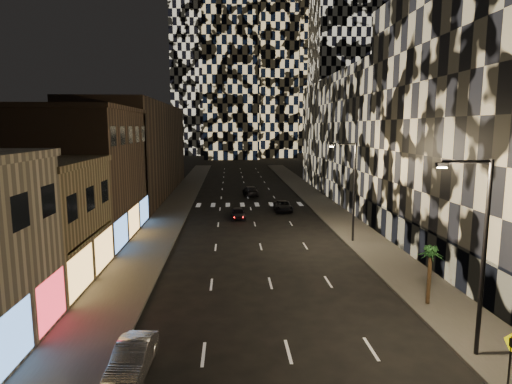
{
  "coord_description": "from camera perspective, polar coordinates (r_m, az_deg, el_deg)",
  "views": [
    {
      "loc": [
        -2.69,
        -7.74,
        10.52
      ],
      "look_at": [
        -0.86,
        21.96,
        6.0
      ],
      "focal_mm": 30.0,
      "sensor_mm": 36.0,
      "label": 1
    }
  ],
  "objects": [
    {
      "name": "streetlight_far",
      "position": [
        39.66,
        12.67,
        0.94
      ],
      "size": [
        2.55,
        0.25,
        9.0
      ],
      "color": "black",
      "rests_on": "sidewalk_right"
    },
    {
      "name": "car_dark_midlane",
      "position": [
        49.54,
        -2.38,
        -2.86
      ],
      "size": [
        1.75,
        3.92,
        1.31
      ],
      "primitive_type": "imported",
      "rotation": [
        0.0,
        0.0,
        0.05
      ],
      "color": "black",
      "rests_on": "ground"
    },
    {
      "name": "ped_sign",
      "position": [
        20.58,
        30.85,
        -17.85
      ],
      "size": [
        0.15,
        0.8,
        2.4
      ],
      "rotation": [
        0.0,
        0.0,
        0.12
      ],
      "color": "black",
      "rests_on": "sidewalk_right"
    },
    {
      "name": "tower_center_low",
      "position": [
        152.3,
        -3.44,
        22.67
      ],
      "size": [
        18.0,
        18.0,
        95.0
      ],
      "primitive_type": "cube",
      "color": "black",
      "rests_on": "ground"
    },
    {
      "name": "car_silver_parked",
      "position": [
        20.46,
        -16.15,
        -20.5
      ],
      "size": [
        1.64,
        4.14,
        1.34
      ],
      "primitive_type": "imported",
      "rotation": [
        0.0,
        0.0,
        -0.06
      ],
      "color": "#98979C",
      "rests_on": "ground"
    },
    {
      "name": "sidewalk_right",
      "position": [
        60.03,
        8.73,
        -1.49
      ],
      "size": [
        4.0,
        120.0,
        0.15
      ],
      "primitive_type": "cube",
      "color": "#47443F",
      "rests_on": "ground"
    },
    {
      "name": "retail_brown",
      "position": [
        43.89,
        -22.56,
        2.06
      ],
      "size": [
        10.0,
        15.0,
        12.0
      ],
      "primitive_type": "cube",
      "color": "#4E3B2C",
      "rests_on": "ground"
    },
    {
      "name": "retail_filler_left",
      "position": [
        69.32,
        -15.52,
        5.41
      ],
      "size": [
        10.0,
        40.0,
        14.0
      ],
      "primitive_type": "cube",
      "color": "#4E3B2C",
      "rests_on": "ground"
    },
    {
      "name": "curb_left",
      "position": [
        58.91,
        -8.56,
        -1.68
      ],
      "size": [
        0.2,
        120.0,
        0.15
      ],
      "primitive_type": "cube",
      "color": "#4C4C47",
      "rests_on": "ground"
    },
    {
      "name": "palm_tree",
      "position": [
        27.26,
        22.24,
        -7.95
      ],
      "size": [
        1.76,
        1.79,
        3.5
      ],
      "color": "#47331E",
      "rests_on": "sidewalk_right"
    },
    {
      "name": "midrise_base",
      "position": [
        36.68,
        20.84,
        -6.18
      ],
      "size": [
        0.6,
        25.0,
        3.0
      ],
      "primitive_type": "cube",
      "color": "#383838",
      "rests_on": "ground"
    },
    {
      "name": "streetlight_near",
      "position": [
        21.53,
        27.65,
        -6.26
      ],
      "size": [
        2.55,
        0.25,
        9.0
      ],
      "color": "black",
      "rests_on": "sidewalk_right"
    },
    {
      "name": "curb_right",
      "position": [
        59.63,
        6.75,
        -1.52
      ],
      "size": [
        0.2,
        120.0,
        0.15
      ],
      "primitive_type": "cube",
      "color": "#4C4C47",
      "rests_on": "ground"
    },
    {
      "name": "car_dark_rightlane",
      "position": [
        54.06,
        3.63,
        -1.91
      ],
      "size": [
        2.2,
        4.66,
        1.29
      ],
      "primitive_type": "imported",
      "rotation": [
        0.0,
        0.0,
        -0.01
      ],
      "color": "black",
      "rests_on": "ground"
    },
    {
      "name": "retail_tan",
      "position": [
        32.76,
        -29.42,
        -3.97
      ],
      "size": [
        10.0,
        10.0,
        8.0
      ],
      "primitive_type": "cube",
      "color": "#887551",
      "rests_on": "ground"
    },
    {
      "name": "midrise_filler_right",
      "position": [
        68.62,
        15.9,
        7.04
      ],
      "size": [
        16.0,
        40.0,
        18.0
      ],
      "primitive_type": "cube",
      "color": "#232326",
      "rests_on": "ground"
    },
    {
      "name": "tower_right_mid",
      "position": [
        152.82,
        11.86,
        23.43
      ],
      "size": [
        20.0,
        20.0,
        100.0
      ],
      "primitive_type": "cube",
      "color": "black",
      "rests_on": "ground"
    },
    {
      "name": "sidewalk_left",
      "position": [
        59.13,
        -10.59,
        -1.69
      ],
      "size": [
        4.0,
        120.0,
        0.15
      ],
      "primitive_type": "cube",
      "color": "#47443F",
      "rests_on": "ground"
    },
    {
      "name": "car_dark_oncoming",
      "position": [
        66.42,
        -0.75,
        0.16
      ],
      "size": [
        2.52,
        5.26,
        1.48
      ],
      "primitive_type": "imported",
      "rotation": [
        0.0,
        0.0,
        3.23
      ],
      "color": "black",
      "rests_on": "ground"
    }
  ]
}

